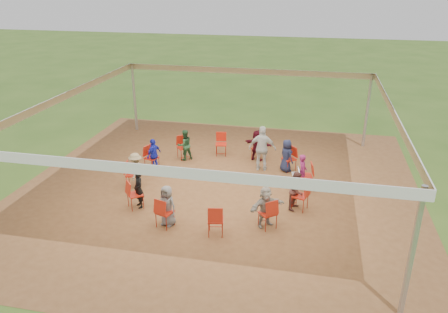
% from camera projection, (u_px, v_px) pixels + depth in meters
% --- Properties ---
extents(ground, '(80.00, 80.00, 0.00)m').
position_uv_depth(ground, '(219.00, 187.00, 14.58)').
color(ground, '#38591B').
rests_on(ground, ground).
extents(dirt_patch, '(13.00, 13.00, 0.00)m').
position_uv_depth(dirt_patch, '(219.00, 187.00, 14.57)').
color(dirt_patch, brown).
rests_on(dirt_patch, ground).
extents(tent, '(10.33, 10.33, 3.00)m').
position_uv_depth(tent, '(219.00, 120.00, 13.67)').
color(tent, '#B2B2B7').
rests_on(tent, ground).
extents(chair_0, '(0.51, 0.50, 0.90)m').
position_uv_depth(chair_0, '(306.00, 176.00, 14.35)').
color(chair_0, red).
rests_on(chair_0, ground).
extents(chair_1, '(0.61, 0.61, 0.90)m').
position_uv_depth(chair_1, '(289.00, 159.00, 15.68)').
color(chair_1, red).
rests_on(chair_1, ground).
extents(chair_2, '(0.54, 0.55, 0.90)m').
position_uv_depth(chair_2, '(258.00, 148.00, 16.67)').
color(chair_2, red).
rests_on(chair_2, ground).
extents(chair_3, '(0.50, 0.51, 0.90)m').
position_uv_depth(chair_3, '(221.00, 144.00, 17.05)').
color(chair_3, red).
rests_on(chair_3, ground).
extents(chair_4, '(0.61, 0.61, 0.90)m').
position_uv_depth(chair_4, '(184.00, 148.00, 16.72)').
color(chair_4, red).
rests_on(chair_4, ground).
extents(chair_5, '(0.55, 0.54, 0.90)m').
position_uv_depth(chair_5, '(152.00, 158.00, 15.77)').
color(chair_5, red).
rests_on(chair_5, ground).
extents(chair_6, '(0.51, 0.50, 0.90)m').
position_uv_depth(chair_6, '(133.00, 174.00, 14.45)').
color(chair_6, red).
rests_on(chair_6, ground).
extents(chair_7, '(0.61, 0.61, 0.90)m').
position_uv_depth(chair_7, '(135.00, 195.00, 13.13)').
color(chair_7, red).
rests_on(chair_7, ground).
extents(chair_8, '(0.54, 0.55, 0.90)m').
position_uv_depth(chair_8, '(165.00, 212.00, 12.14)').
color(chair_8, red).
rests_on(chair_8, ground).
extents(chair_9, '(0.50, 0.51, 0.90)m').
position_uv_depth(chair_9, '(216.00, 220.00, 11.76)').
color(chair_9, red).
rests_on(chair_9, ground).
extents(chair_10, '(0.61, 0.61, 0.90)m').
position_uv_depth(chair_10, '(268.00, 213.00, 12.09)').
color(chair_10, red).
rests_on(chair_10, ground).
extents(chair_11, '(0.55, 0.54, 0.90)m').
position_uv_depth(chair_11, '(300.00, 196.00, 13.04)').
color(chair_11, red).
rests_on(chair_11, ground).
extents(person_seated_0, '(0.36, 0.48, 1.20)m').
position_uv_depth(person_seated_0, '(302.00, 172.00, 14.29)').
color(person_seated_0, '#831D57').
rests_on(person_seated_0, ground).
extents(person_seated_1, '(0.63, 0.66, 1.20)m').
position_uv_depth(person_seated_1, '(286.00, 156.00, 15.57)').
color(person_seated_1, '#1C223F').
rests_on(person_seated_1, ground).
extents(person_seated_2, '(1.19, 0.75, 1.20)m').
position_uv_depth(person_seated_2, '(257.00, 145.00, 16.51)').
color(person_seated_2, '#440B17').
rests_on(person_seated_2, ground).
extents(person_seated_3, '(0.66, 0.64, 1.20)m').
position_uv_depth(person_seated_3, '(185.00, 145.00, 16.56)').
color(person_seated_3, '#254E2D').
rests_on(person_seated_3, ground).
extents(person_seated_4, '(0.57, 0.78, 1.20)m').
position_uv_depth(person_seated_4, '(154.00, 155.00, 15.65)').
color(person_seated_4, '#1C27B8').
rests_on(person_seated_4, ground).
extents(person_seated_5, '(0.52, 0.83, 1.20)m').
position_uv_depth(person_seated_5, '(136.00, 170.00, 14.39)').
color(person_seated_5, '#95825E').
rests_on(person_seated_5, ground).
extents(person_seated_6, '(0.50, 0.52, 1.20)m').
position_uv_depth(person_seated_6, '(139.00, 189.00, 13.12)').
color(person_seated_6, black).
rests_on(person_seated_6, ground).
extents(person_seated_7, '(0.66, 0.50, 1.20)m').
position_uv_depth(person_seated_7, '(167.00, 206.00, 12.17)').
color(person_seated_7, slate).
rests_on(person_seated_7, ground).
extents(person_seated_8, '(1.11, 1.04, 1.20)m').
position_uv_depth(person_seated_8, '(266.00, 207.00, 12.12)').
color(person_seated_8, '#9D968A').
rests_on(person_seated_8, ground).
extents(person_seated_9, '(0.51, 0.66, 1.20)m').
position_uv_depth(person_seated_9, '(297.00, 190.00, 13.03)').
color(person_seated_9, '#532C27').
rests_on(person_seated_9, ground).
extents(standing_person, '(0.99, 0.53, 1.66)m').
position_uv_depth(standing_person, '(262.00, 148.00, 15.58)').
color(standing_person, silver).
rests_on(standing_person, ground).
extents(cable_coil, '(0.37, 0.37, 0.03)m').
position_uv_depth(cable_coil, '(224.00, 176.00, 15.35)').
color(cable_coil, black).
rests_on(cable_coil, ground).
extents(laptop, '(0.33, 0.39, 0.23)m').
position_uv_depth(laptop, '(298.00, 172.00, 14.31)').
color(laptop, '#B7B7BC').
rests_on(laptop, ground).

